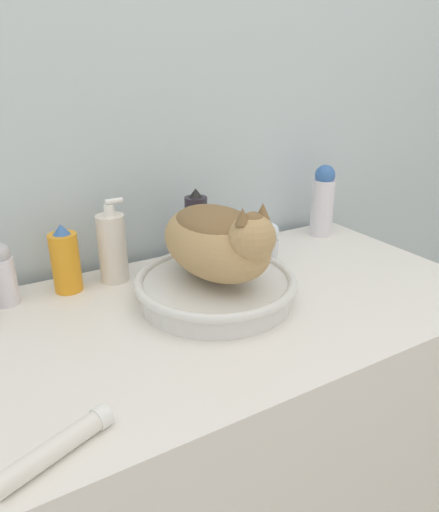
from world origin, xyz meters
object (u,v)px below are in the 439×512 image
object	(u,v)px
deodorant_stick	(3,274)
hairspray_can_black	(196,229)
cream_tube	(58,447)
cat	(218,239)
spray_bottle_trigger	(65,261)
soap_pump_bottle	(113,247)
faucet	(266,242)
lotion_bottle_white	(323,201)

from	to	relation	value
deodorant_stick	hairspray_can_black	xyz separation A→B (m)	(0.45, 0.00, 0.02)
cream_tube	cat	bearing A→B (deg)	34.01
spray_bottle_trigger	deodorant_stick	distance (m)	0.13
deodorant_stick	hairspray_can_black	size ratio (longest dim) A/B	0.71
hairspray_can_black	soap_pump_bottle	xyz separation A→B (m)	(-0.22, -0.00, -0.01)
cat	soap_pump_bottle	bearing A→B (deg)	-151.68
faucet	lotion_bottle_white	world-z (taller)	lotion_bottle_white
soap_pump_bottle	deodorant_stick	bearing A→B (deg)	180.00
cat	hairspray_can_black	world-z (taller)	cat
spray_bottle_trigger	cream_tube	size ratio (longest dim) A/B	0.96
faucet	deodorant_stick	xyz separation A→B (m)	(-0.57, 0.12, -0.00)
faucet	soap_pump_bottle	distance (m)	0.36
deodorant_stick	hairspray_can_black	world-z (taller)	hairspray_can_black
cat	hairspray_can_black	size ratio (longest dim) A/B	1.57
faucet	spray_bottle_trigger	size ratio (longest dim) A/B	0.97
faucet	cat	bearing A→B (deg)	2.35
faucet	lotion_bottle_white	size ratio (longest dim) A/B	0.72
cat	soap_pump_bottle	world-z (taller)	cat
soap_pump_bottle	cream_tube	distance (m)	0.53
spray_bottle_trigger	hairspray_can_black	xyz separation A→B (m)	(0.32, -0.00, 0.02)
spray_bottle_trigger	cream_tube	distance (m)	0.49
hairspray_can_black	soap_pump_bottle	distance (m)	0.22
soap_pump_bottle	cream_tube	world-z (taller)	soap_pump_bottle
cat	cream_tube	size ratio (longest dim) A/B	1.88
lotion_bottle_white	faucet	bearing A→B (deg)	-156.55
deodorant_stick	cream_tube	xyz separation A→B (m)	(0.00, -0.47, -0.05)
lotion_bottle_white	cat	bearing A→B (deg)	-155.71
cat	deodorant_stick	xyz separation A→B (m)	(-0.39, 0.21, -0.07)
faucet	lotion_bottle_white	xyz separation A→B (m)	(0.29, 0.12, 0.03)
spray_bottle_trigger	soap_pump_bottle	world-z (taller)	soap_pump_bottle
hairspray_can_black	cream_tube	world-z (taller)	hairspray_can_black
cat	lotion_bottle_white	bearing A→B (deg)	106.35
cream_tube	deodorant_stick	bearing A→B (deg)	90.44
cat	faucet	distance (m)	0.22
deodorant_stick	hairspray_can_black	distance (m)	0.45
spray_bottle_trigger	faucet	bearing A→B (deg)	-15.54
faucet	spray_bottle_trigger	distance (m)	0.46
faucet	spray_bottle_trigger	world-z (taller)	spray_bottle_trigger
cat	spray_bottle_trigger	size ratio (longest dim) A/B	1.95
cream_tube	faucet	bearing A→B (deg)	31.44
spray_bottle_trigger	hairspray_can_black	size ratio (longest dim) A/B	0.81
deodorant_stick	faucet	bearing A→B (deg)	-12.23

